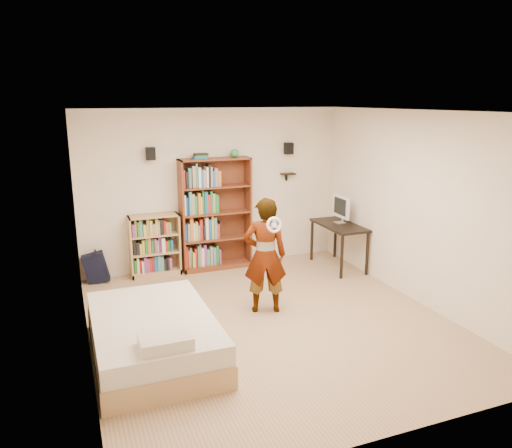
{
  "coord_description": "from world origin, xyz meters",
  "views": [
    {
      "loc": [
        -2.35,
        -5.57,
        2.84
      ],
      "look_at": [
        0.04,
        0.6,
        1.18
      ],
      "focal_mm": 35.0,
      "sensor_mm": 36.0,
      "label": 1
    }
  ],
  "objects_px": {
    "computer_desk": "(338,246)",
    "daybed": "(153,331)",
    "tall_bookshelf": "(216,214)",
    "low_bookshelf": "(155,245)",
    "person": "(265,255)"
  },
  "relations": [
    {
      "from": "low_bookshelf",
      "to": "daybed",
      "type": "relative_size",
      "value": 0.5
    },
    {
      "from": "computer_desk",
      "to": "daybed",
      "type": "xyz_separation_m",
      "value": [
        -3.52,
        -1.93,
        -0.08
      ]
    },
    {
      "from": "computer_desk",
      "to": "person",
      "type": "height_order",
      "value": "person"
    },
    {
      "from": "person",
      "to": "daybed",
      "type": "bearing_deg",
      "value": 39.6
    },
    {
      "from": "daybed",
      "to": "low_bookshelf",
      "type": "bearing_deg",
      "value": 79.4
    },
    {
      "from": "person",
      "to": "tall_bookshelf",
      "type": "bearing_deg",
      "value": -70.25
    },
    {
      "from": "low_bookshelf",
      "to": "computer_desk",
      "type": "bearing_deg",
      "value": -13.94
    },
    {
      "from": "tall_bookshelf",
      "to": "computer_desk",
      "type": "distance_m",
      "value": 2.18
    },
    {
      "from": "low_bookshelf",
      "to": "daybed",
      "type": "xyz_separation_m",
      "value": [
        -0.5,
        -2.68,
        -0.21
      ]
    },
    {
      "from": "computer_desk",
      "to": "tall_bookshelf",
      "type": "bearing_deg",
      "value": 159.78
    },
    {
      "from": "daybed",
      "to": "person",
      "type": "height_order",
      "value": "person"
    },
    {
      "from": "daybed",
      "to": "person",
      "type": "distance_m",
      "value": 1.85
    },
    {
      "from": "tall_bookshelf",
      "to": "low_bookshelf",
      "type": "xyz_separation_m",
      "value": [
        -1.04,
        0.02,
        -0.44
      ]
    },
    {
      "from": "daybed",
      "to": "tall_bookshelf",
      "type": "bearing_deg",
      "value": 59.83
    },
    {
      "from": "low_bookshelf",
      "to": "daybed",
      "type": "height_order",
      "value": "low_bookshelf"
    }
  ]
}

